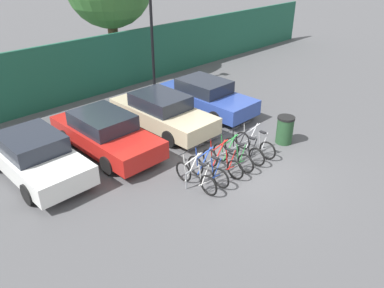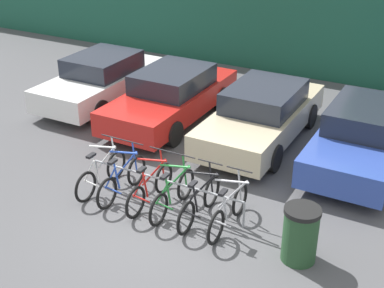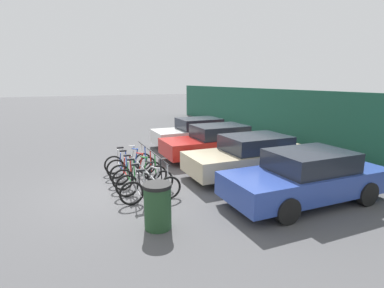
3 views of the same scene
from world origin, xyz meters
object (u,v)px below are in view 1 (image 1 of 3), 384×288
bike_rack (224,155)px  trash_bin (285,130)px  bicycle_silver (255,144)px  car_red (105,133)px  bicycle_green (233,156)px  bicycle_white (196,177)px  car_blue (205,96)px  lamp_post (151,24)px  bicycle_black (244,150)px  bicycle_red (222,162)px  bicycle_blue (208,170)px  car_beige (162,112)px  car_white (35,156)px

bike_rack → trash_bin: size_ratio=3.38×
bicycle_silver → car_red: size_ratio=0.37×
bicycle_green → bicycle_silver: (1.20, 0.00, 0.00)m
bicycle_white → car_blue: size_ratio=0.38×
bicycle_green → car_red: (-2.30, 3.87, 0.32)m
lamp_post → trash_bin: size_ratio=5.41×
bicycle_silver → bicycle_black: bearing=-177.6°
bicycle_silver → car_blue: size_ratio=0.38×
bicycle_red → bicycle_silver: (1.73, 0.00, 0.00)m
bicycle_white → bicycle_blue: (0.53, 0.00, 0.00)m
car_red → car_beige: size_ratio=1.00×
bicycle_silver → car_beige: (-0.89, 3.85, 0.32)m
bicycle_green → car_beige: size_ratio=0.37×
car_red → car_blue: 5.09m
bicycle_silver → trash_bin: bearing=-7.6°
bicycle_black → car_white: size_ratio=0.40×
bicycle_blue → bicycle_red: (0.68, 0.00, 0.00)m
bike_rack → trash_bin: trash_bin is taller
bike_rack → car_beige: 3.75m
bicycle_silver → trash_bin: size_ratio=1.66×
car_beige → trash_bin: bearing=-60.3°
car_white → bicycle_black: bearing=-37.2°
car_white → lamp_post: size_ratio=0.77×
car_blue → trash_bin: bearing=-91.9°
car_blue → bicycle_white: bearing=-139.6°
bicycle_green → lamp_post: (3.34, 7.97, 2.76)m
bicycle_green → car_white: (-4.74, 4.05, 0.31)m
bicycle_blue → car_red: size_ratio=0.37×
car_blue → car_red: bearing=179.8°
bicycle_green → car_blue: bearing=57.0°
bicycle_white → car_blue: car_blue is taller
car_white → car_beige: size_ratio=0.94×
bicycle_white → bicycle_green: same height
lamp_post → bicycle_silver: bearing=-105.0°
bicycle_green → bicycle_silver: bearing=3.0°
bicycle_black → car_red: bearing=124.2°
car_red → trash_bin: (4.95, -4.12, -0.17)m
bicycle_black → car_white: car_white is taller
bicycle_white → car_white: size_ratio=0.40×
lamp_post → car_blue: bearing=-97.6°
bicycle_red → bicycle_silver: 1.73m
bicycle_blue → bicycle_red: bearing=1.4°
bicycle_blue → bicycle_black: bearing=1.4°
trash_bin → bicycle_green: bearing=174.5°
bicycle_red → car_red: size_ratio=0.37×
bicycle_red → bicycle_green: bearing=-0.3°
bike_rack → lamp_post: 9.02m
bicycle_green → car_blue: size_ratio=0.38×
car_beige → car_blue: bearing=0.0°
lamp_post → trash_bin: lamp_post is taller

